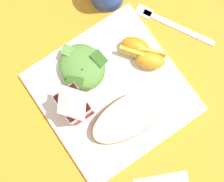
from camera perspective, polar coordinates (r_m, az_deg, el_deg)
name	(u,v)px	position (r m, az deg, el deg)	size (l,w,h in m)	color
ground	(112,93)	(0.59, 0.00, -0.40)	(3.00, 3.00, 0.00)	orange
white_plate	(112,92)	(0.58, 0.00, -0.28)	(0.28, 0.28, 0.02)	white
cheesy_pizza_bread	(131,115)	(0.55, 3.87, -4.87)	(0.09, 0.17, 0.04)	#A87038
green_salad_pile	(82,67)	(0.57, -6.08, 4.89)	(0.11, 0.10, 0.05)	#5B8E3D
milk_carton	(74,105)	(0.52, -7.67, -2.78)	(0.06, 0.04, 0.11)	#B7332D
orange_wedge_front	(150,60)	(0.57, 7.82, 6.36)	(0.07, 0.07, 0.04)	orange
orange_wedge_middle	(135,47)	(0.58, 4.75, 8.86)	(0.07, 0.06, 0.04)	orange
metal_fork	(168,23)	(0.64, 11.40, 13.49)	(0.17, 0.11, 0.01)	silver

